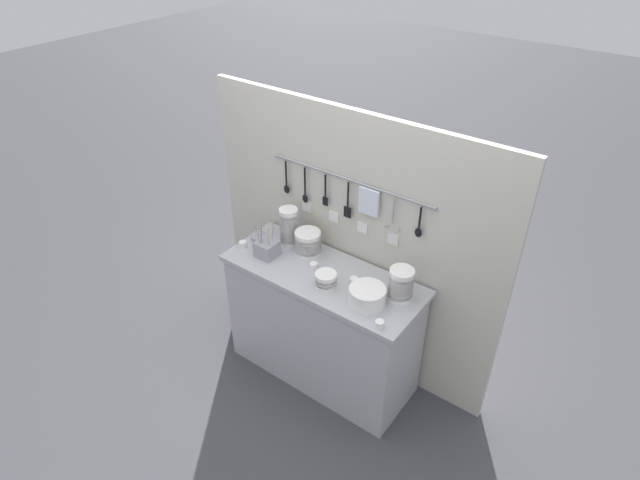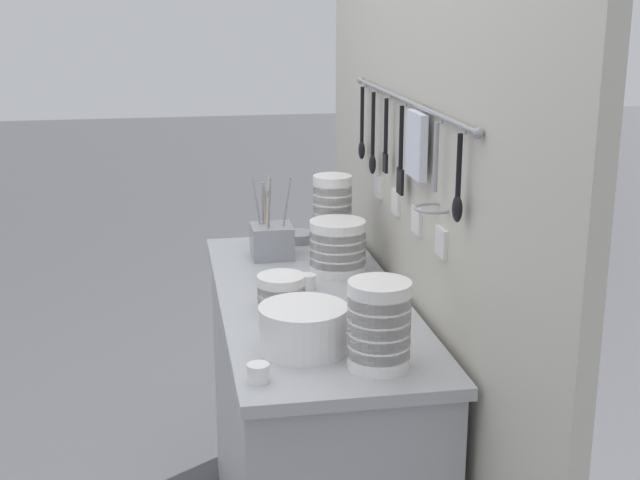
{
  "view_description": "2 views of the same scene",
  "coord_description": "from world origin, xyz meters",
  "px_view_note": "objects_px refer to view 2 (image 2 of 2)",
  "views": [
    {
      "loc": [
        1.53,
        -2.1,
        2.87
      ],
      "look_at": [
        -0.01,
        -0.01,
        1.11
      ],
      "focal_mm": 30.0,
      "sensor_mm": 36.0,
      "label": 1
    },
    {
      "loc": [
        2.3,
        -0.38,
        1.68
      ],
      "look_at": [
        -0.04,
        0.03,
        1.01
      ],
      "focal_mm": 50.0,
      "sensor_mm": 36.0,
      "label": 2
    }
  ],
  "objects_px": {
    "bowl_stack_nested_right": "(379,325)",
    "plate_stack": "(303,328)",
    "bowl_stack_tall_left": "(338,247)",
    "cup_edge_far": "(258,373)",
    "bowl_stack_back_corner": "(332,217)",
    "cup_back_left": "(257,235)",
    "cup_mid_row": "(308,281)",
    "cup_beside_plates": "(335,315)",
    "steel_mixing_bowl": "(298,237)",
    "cutlery_caddy": "(272,240)",
    "bowl_stack_wide_centre": "(281,293)"
  },
  "relations": [
    {
      "from": "bowl_stack_wide_centre",
      "to": "cutlery_caddy",
      "type": "relative_size",
      "value": 0.47
    },
    {
      "from": "cup_beside_plates",
      "to": "steel_mixing_bowl",
      "type": "bearing_deg",
      "value": 178.45
    },
    {
      "from": "cup_mid_row",
      "to": "cup_beside_plates",
      "type": "height_order",
      "value": "same"
    },
    {
      "from": "bowl_stack_back_corner",
      "to": "cup_back_left",
      "type": "distance_m",
      "value": 0.33
    },
    {
      "from": "cup_mid_row",
      "to": "cup_edge_far",
      "type": "xyz_separation_m",
      "value": [
        0.6,
        -0.21,
        0.0
      ]
    },
    {
      "from": "cutlery_caddy",
      "to": "cup_back_left",
      "type": "distance_m",
      "value": 0.19
    },
    {
      "from": "bowl_stack_nested_right",
      "to": "bowl_stack_wide_centre",
      "type": "relative_size",
      "value": 1.58
    },
    {
      "from": "cup_mid_row",
      "to": "cup_back_left",
      "type": "height_order",
      "value": "same"
    },
    {
      "from": "bowl_stack_wide_centre",
      "to": "cutlery_caddy",
      "type": "bearing_deg",
      "value": 175.96
    },
    {
      "from": "bowl_stack_tall_left",
      "to": "cup_back_left",
      "type": "relative_size",
      "value": 3.35
    },
    {
      "from": "steel_mixing_bowl",
      "to": "cutlery_caddy",
      "type": "xyz_separation_m",
      "value": [
        0.16,
        -0.11,
        0.04
      ]
    },
    {
      "from": "bowl_stack_wide_centre",
      "to": "cup_beside_plates",
      "type": "bearing_deg",
      "value": 46.16
    },
    {
      "from": "bowl_stack_back_corner",
      "to": "plate_stack",
      "type": "xyz_separation_m",
      "value": [
        0.74,
        -0.21,
        -0.08
      ]
    },
    {
      "from": "cup_mid_row",
      "to": "cup_beside_plates",
      "type": "relative_size",
      "value": 1.0
    },
    {
      "from": "bowl_stack_wide_centre",
      "to": "cup_beside_plates",
      "type": "xyz_separation_m",
      "value": [
        0.12,
        0.12,
        -0.03
      ]
    },
    {
      "from": "cup_beside_plates",
      "to": "cup_mid_row",
      "type": "bearing_deg",
      "value": -175.04
    },
    {
      "from": "bowl_stack_back_corner",
      "to": "bowl_stack_nested_right",
      "type": "height_order",
      "value": "bowl_stack_back_corner"
    },
    {
      "from": "bowl_stack_back_corner",
      "to": "cutlery_caddy",
      "type": "relative_size",
      "value": 0.97
    },
    {
      "from": "cup_edge_far",
      "to": "bowl_stack_wide_centre",
      "type": "bearing_deg",
      "value": 165.95
    },
    {
      "from": "steel_mixing_bowl",
      "to": "cup_back_left",
      "type": "relative_size",
      "value": 2.3
    },
    {
      "from": "bowl_stack_tall_left",
      "to": "cup_edge_far",
      "type": "xyz_separation_m",
      "value": [
        0.73,
        -0.32,
        -0.06
      ]
    },
    {
      "from": "bowl_stack_nested_right",
      "to": "plate_stack",
      "type": "distance_m",
      "value": 0.2
    },
    {
      "from": "bowl_stack_tall_left",
      "to": "bowl_stack_wide_centre",
      "type": "distance_m",
      "value": 0.36
    },
    {
      "from": "bowl_stack_tall_left",
      "to": "plate_stack",
      "type": "bearing_deg",
      "value": -18.72
    },
    {
      "from": "bowl_stack_back_corner",
      "to": "bowl_stack_tall_left",
      "type": "height_order",
      "value": "bowl_stack_back_corner"
    },
    {
      "from": "cutlery_caddy",
      "to": "cup_beside_plates",
      "type": "relative_size",
      "value": 5.4
    },
    {
      "from": "bowl_stack_back_corner",
      "to": "cup_beside_plates",
      "type": "height_order",
      "value": "bowl_stack_back_corner"
    },
    {
      "from": "bowl_stack_back_corner",
      "to": "cup_back_left",
      "type": "bearing_deg",
      "value": -135.58
    },
    {
      "from": "cup_back_left",
      "to": "cup_beside_plates",
      "type": "distance_m",
      "value": 0.8
    },
    {
      "from": "bowl_stack_wide_centre",
      "to": "cup_beside_plates",
      "type": "height_order",
      "value": "bowl_stack_wide_centre"
    },
    {
      "from": "bowl_stack_nested_right",
      "to": "cutlery_caddy",
      "type": "distance_m",
      "value": 0.9
    },
    {
      "from": "steel_mixing_bowl",
      "to": "cup_beside_plates",
      "type": "distance_m",
      "value": 0.77
    },
    {
      "from": "bowl_stack_wide_centre",
      "to": "steel_mixing_bowl",
      "type": "distance_m",
      "value": 0.67
    },
    {
      "from": "cup_beside_plates",
      "to": "cup_edge_far",
      "type": "distance_m",
      "value": 0.39
    },
    {
      "from": "cutlery_caddy",
      "to": "cup_mid_row",
      "type": "bearing_deg",
      "value": 11.08
    },
    {
      "from": "steel_mixing_bowl",
      "to": "cutlery_caddy",
      "type": "relative_size",
      "value": 0.43
    },
    {
      "from": "bowl_stack_tall_left",
      "to": "cup_beside_plates",
      "type": "bearing_deg",
      "value": -11.88
    },
    {
      "from": "bowl_stack_nested_right",
      "to": "cup_beside_plates",
      "type": "distance_m",
      "value": 0.3
    },
    {
      "from": "cup_edge_far",
      "to": "bowl_stack_tall_left",
      "type": "bearing_deg",
      "value": 156.45
    },
    {
      "from": "bowl_stack_tall_left",
      "to": "bowl_stack_wide_centre",
      "type": "relative_size",
      "value": 1.31
    },
    {
      "from": "bowl_stack_wide_centre",
      "to": "cup_edge_far",
      "type": "xyz_separation_m",
      "value": [
        0.44,
        -0.11,
        -0.03
      ]
    },
    {
      "from": "steel_mixing_bowl",
      "to": "plate_stack",
      "type": "bearing_deg",
      "value": -7.83
    },
    {
      "from": "bowl_stack_back_corner",
      "to": "bowl_stack_wide_centre",
      "type": "bearing_deg",
      "value": -26.0
    },
    {
      "from": "bowl_stack_tall_left",
      "to": "cutlery_caddy",
      "type": "distance_m",
      "value": 0.26
    },
    {
      "from": "steel_mixing_bowl",
      "to": "cup_back_left",
      "type": "bearing_deg",
      "value": -100.97
    },
    {
      "from": "cutlery_caddy",
      "to": "cup_edge_far",
      "type": "height_order",
      "value": "cutlery_caddy"
    },
    {
      "from": "bowl_stack_nested_right",
      "to": "plate_stack",
      "type": "relative_size",
      "value": 0.96
    },
    {
      "from": "bowl_stack_nested_right",
      "to": "cup_mid_row",
      "type": "bearing_deg",
      "value": -173.16
    },
    {
      "from": "plate_stack",
      "to": "cup_mid_row",
      "type": "relative_size",
      "value": 4.23
    },
    {
      "from": "bowl_stack_nested_right",
      "to": "bowl_stack_tall_left",
      "type": "relative_size",
      "value": 1.21
    }
  ]
}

